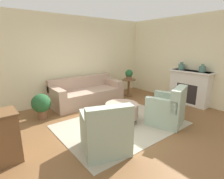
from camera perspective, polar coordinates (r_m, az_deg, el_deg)
name	(u,v)px	position (r m, az deg, el deg)	size (l,w,h in m)	color
ground_plane	(121,125)	(4.33, 3.00, -11.42)	(16.00, 16.00, 0.00)	brown
wall_back	(71,60)	(6.08, -13.15, 9.50)	(9.01, 0.12, 2.80)	beige
wall_right	(191,60)	(6.31, 24.39, 8.77)	(0.12, 9.87, 2.80)	beige
rug	(121,125)	(4.33, 3.00, -11.36)	(2.90, 2.09, 0.01)	#B2A893
couch	(87,94)	(5.83, -8.22, -1.40)	(2.30, 0.99, 0.84)	tan
armchair_left	(106,133)	(3.20, -2.06, -14.02)	(0.99, 0.99, 0.93)	#9EB29E
armchair_right	(168,110)	(4.45, 17.75, -6.27)	(0.99, 0.99, 0.93)	#9EB29E
ottoman_table	(122,110)	(4.39, 3.20, -6.80)	(0.81, 0.81, 0.46)	tan
side_table	(129,85)	(6.58, 5.49, 1.60)	(0.52, 0.52, 0.63)	brown
fireplace	(190,87)	(6.14, 23.98, 0.81)	(0.44, 1.33, 1.09)	silver
vase_mantel_near	(182,67)	(6.18, 21.75, 6.95)	(0.21, 0.21, 0.25)	#477066
vase_mantel_far	(202,69)	(5.87, 27.42, 5.96)	(0.19, 0.19, 0.24)	#477066
potted_plant_on_side_table	(129,74)	(6.50, 5.57, 4.99)	(0.28, 0.28, 0.37)	brown
potted_plant_floor	(41,104)	(4.86, -22.09, -4.45)	(0.49, 0.49, 0.68)	brown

